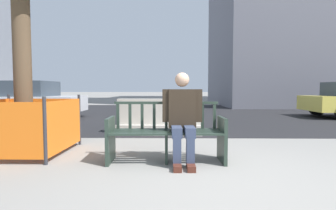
{
  "coord_description": "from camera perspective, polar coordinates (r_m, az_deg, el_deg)",
  "views": [
    {
      "loc": [
        -0.58,
        -2.97,
        1.07
      ],
      "look_at": [
        -0.67,
        2.34,
        0.75
      ],
      "focal_mm": 28.0,
      "sensor_mm": 36.0,
      "label": 1
    }
  ],
  "objects": [
    {
      "name": "car_sedan_mid",
      "position": [
        10.91,
        -28.84,
        0.89
      ],
      "size": [
        4.25,
        1.89,
        1.36
      ],
      "color": "silver",
      "rests_on": "ground"
    },
    {
      "name": "jersey_barrier_centre",
      "position": [
        6.3,
        -1.82,
        -3.2
      ],
      "size": [
        2.03,
        0.76,
        0.84
      ],
      "color": "#ADA89E",
      "rests_on": "ground"
    },
    {
      "name": "ground_plane",
      "position": [
        3.21,
        11.81,
        -16.1
      ],
      "size": [
        200.0,
        200.0,
        0.0
      ],
      "primitive_type": "plane",
      "color": "gray"
    },
    {
      "name": "construction_fence",
      "position": [
        5.0,
        -28.78,
        -3.71
      ],
      "size": [
        1.41,
        1.41,
        0.97
      ],
      "color": "#2D2D33",
      "rests_on": "ground"
    },
    {
      "name": "seated_person",
      "position": [
        3.8,
        3.15,
        -2.29
      ],
      "size": [
        0.58,
        0.73,
        1.31
      ],
      "color": "#2D2319",
      "rests_on": "ground"
    },
    {
      "name": "street_asphalt",
      "position": [
        11.73,
        3.77,
        -1.77
      ],
      "size": [
        120.0,
        12.0,
        0.01
      ],
      "primitive_type": "cube",
      "color": "black",
      "rests_on": "ground"
    },
    {
      "name": "street_bench",
      "position": [
        3.89,
        -0.36,
        -6.52
      ],
      "size": [
        1.7,
        0.57,
        0.88
      ],
      "color": "#28382D",
      "rests_on": "ground"
    }
  ]
}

